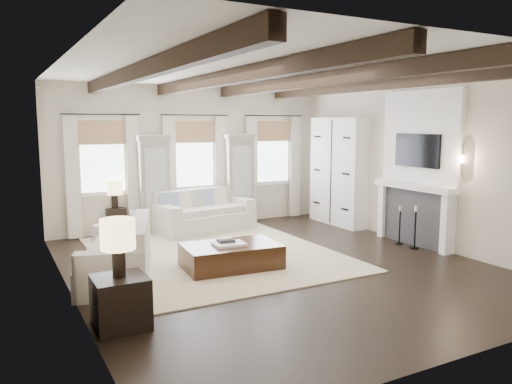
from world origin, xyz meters
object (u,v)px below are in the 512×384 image
ottoman (231,256)px  side_table_front (120,302)px  sofa_back (203,214)px  side_table_back (115,221)px  sofa_left (121,256)px

ottoman → side_table_front: 2.66m
sofa_back → side_table_back: (-1.79, 0.59, -0.09)m
sofa_back → side_table_front: (-2.86, -4.44, -0.07)m
sofa_left → side_table_back: (0.64, 3.20, -0.08)m
side_table_front → side_table_back: side_table_front is taller
sofa_left → ottoman: bearing=-9.2°
sofa_back → side_table_back: 1.88m
sofa_left → ottoman: size_ratio=1.50×
sofa_back → side_table_front: sofa_back is taller
sofa_left → ottoman: 1.76m
ottoman → side_table_back: (-1.09, 3.48, 0.09)m
sofa_back → side_table_back: sofa_back is taller
sofa_back → sofa_left: 3.56m
sofa_back → side_table_back: bearing=161.7°
sofa_back → ottoman: (-0.69, -2.89, -0.17)m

